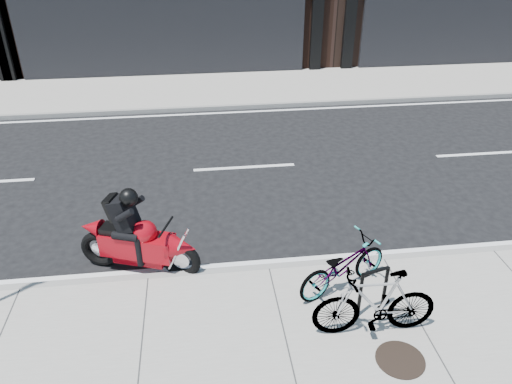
{
  "coord_description": "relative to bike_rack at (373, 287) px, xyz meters",
  "views": [
    {
      "loc": [
        -1.04,
        -8.51,
        5.41
      ],
      "look_at": [
        -0.07,
        -0.74,
        0.9
      ],
      "focal_mm": 35.0,
      "sensor_mm": 36.0,
      "label": 1
    }
  ],
  "objects": [
    {
      "name": "ground",
      "position": [
        -1.34,
        3.19,
        -0.6
      ],
      "size": [
        120.0,
        120.0,
        0.0
      ],
      "primitive_type": "plane",
      "color": "black",
      "rests_on": "ground"
    },
    {
      "name": "sidewalk_far",
      "position": [
        -1.34,
        10.94,
        -0.54
      ],
      "size": [
        60.0,
        3.5,
        0.13
      ],
      "primitive_type": "cube",
      "color": "gray",
      "rests_on": "ground"
    },
    {
      "name": "bike_rack",
      "position": [
        0.0,
        0.0,
        0.0
      ],
      "size": [
        0.47,
        0.16,
        0.8
      ],
      "rotation": [
        0.0,
        0.0,
        0.26
      ],
      "color": "black",
      "rests_on": "sidewalk_near"
    },
    {
      "name": "bicycle_front",
      "position": [
        -0.28,
        0.59,
        -0.04
      ],
      "size": [
        1.74,
        1.21,
        0.87
      ],
      "primitive_type": "imported",
      "rotation": [
        0.0,
        0.0,
        2.0
      ],
      "color": "gray",
      "rests_on": "sidewalk_near"
    },
    {
      "name": "bicycle_rear",
      "position": [
        -0.11,
        -0.37,
        0.05
      ],
      "size": [
        1.76,
        0.55,
        1.05
      ],
      "primitive_type": "imported",
      "rotation": [
        0.0,
        0.0,
        4.68
      ],
      "color": "gray",
      "rests_on": "sidewalk_near"
    },
    {
      "name": "motorcycle",
      "position": [
        -3.39,
        1.56,
        0.05
      ],
      "size": [
        2.06,
        1.05,
        1.6
      ],
      "rotation": [
        0.0,
        0.0,
        -0.34
      ],
      "color": "black",
      "rests_on": "ground"
    },
    {
      "name": "manhole_cover",
      "position": [
        0.11,
        -0.93,
        -0.46
      ],
      "size": [
        0.83,
        0.83,
        0.02
      ],
      "primitive_type": "cylinder",
      "rotation": [
        0.0,
        0.0,
        -0.31
      ],
      "color": "black",
      "rests_on": "sidewalk_near"
    }
  ]
}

